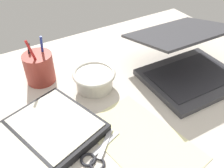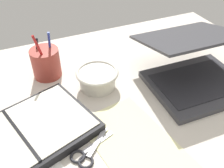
% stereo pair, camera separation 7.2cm
% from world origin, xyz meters
% --- Properties ---
extents(desk_top, '(1.40, 1.00, 0.02)m').
position_xyz_m(desk_top, '(0.00, 0.00, 0.01)').
color(desk_top, beige).
rests_on(desk_top, ground).
extents(laptop, '(0.31, 0.35, 0.17)m').
position_xyz_m(laptop, '(0.33, 0.03, 0.08)').
color(laptop, '#38383D').
rests_on(laptop, desk_top).
extents(bowl, '(0.14, 0.14, 0.06)m').
position_xyz_m(bowl, '(0.03, 0.13, 0.05)').
color(bowl, silver).
rests_on(bowl, desk_top).
extents(pen_cup, '(0.09, 0.09, 0.17)m').
position_xyz_m(pen_cup, '(-0.11, 0.26, 0.07)').
color(pen_cup, '#9E382D').
rests_on(pen_cup, desk_top).
extents(planner, '(0.42, 0.33, 0.03)m').
position_xyz_m(planner, '(-0.23, 0.00, 0.03)').
color(planner, black).
rests_on(planner, desk_top).
extents(scissors, '(0.13, 0.10, 0.01)m').
position_xyz_m(scissors, '(-0.10, -0.11, 0.02)').
color(scissors, '#B7B7BC').
rests_on(scissors, desk_top).
extents(paper_sheet_front, '(0.23, 0.33, 0.00)m').
position_xyz_m(paper_sheet_front, '(0.03, -0.12, 0.02)').
color(paper_sheet_front, '#F4EFB2').
rests_on(paper_sheet_front, desk_top).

